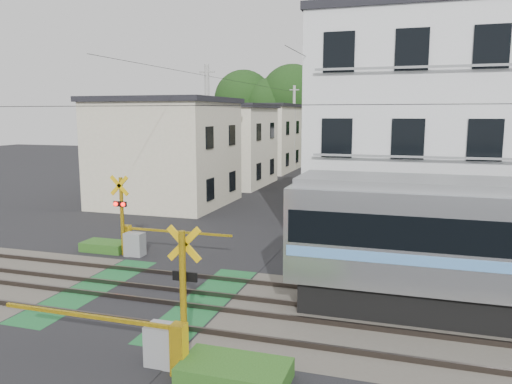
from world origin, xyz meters
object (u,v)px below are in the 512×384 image
(apartment_block, at_px, (441,131))
(crossing_signal_near, at_px, (165,335))
(crossing_signal_far, at_px, (133,237))
(pedestrian, at_px, (342,168))

(apartment_block, bearing_deg, crossing_signal_near, -114.22)
(crossing_signal_near, height_order, apartment_block, apartment_block)
(crossing_signal_near, relative_size, apartment_block, 0.46)
(crossing_signal_near, bearing_deg, apartment_block, 65.78)
(crossing_signal_far, xyz_separation_m, apartment_block, (11.09, 5.84, 3.94))
(crossing_signal_near, distance_m, apartment_block, 14.95)
(crossing_signal_far, relative_size, pedestrian, 3.06)
(crossing_signal_near, xyz_separation_m, pedestrian, (-0.82, 33.61, 0.06))
(crossing_signal_near, xyz_separation_m, crossing_signal_far, (-5.17, 7.31, 0.00))
(apartment_block, bearing_deg, crossing_signal_far, -152.22)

